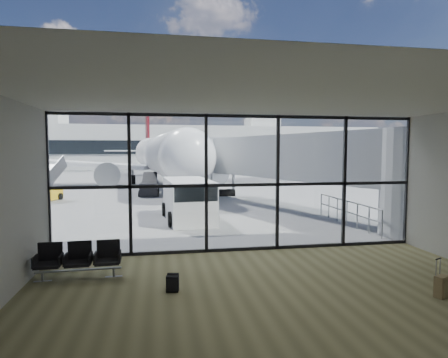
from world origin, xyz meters
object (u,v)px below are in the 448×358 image
object	(u,v)px
suitcase	(442,286)
belt_loader	(149,188)
mobile_stairs	(40,193)
seating_row	(79,258)
backpack	(172,283)
service_van	(188,200)
airliner	(160,155)

from	to	relation	value
suitcase	belt_loader	distance (m)	22.53
suitcase	belt_loader	bearing A→B (deg)	83.94
belt_loader	mobile_stairs	distance (m)	7.40
seating_row	backpack	world-z (taller)	seating_row
suitcase	service_van	size ratio (longest dim) A/B	0.19
seating_row	mobile_stairs	size ratio (longest dim) A/B	0.58
seating_row	airliner	distance (m)	29.77
backpack	mobile_stairs	size ratio (longest dim) A/B	0.12
suitcase	service_van	distance (m)	11.56
seating_row	suitcase	size ratio (longest dim) A/B	2.41
backpack	suitcase	size ratio (longest dim) A/B	0.48
airliner	belt_loader	xyz separation A→B (m)	(-0.83, -11.00, -2.36)
backpack	service_van	xyz separation A→B (m)	(1.09, 9.05, 0.80)
airliner	service_van	world-z (taller)	airliner
backpack	mobile_stairs	bearing A→B (deg)	124.98
service_van	seating_row	bearing A→B (deg)	-118.86
backpack	belt_loader	size ratio (longest dim) A/B	0.12
seating_row	airliner	bearing A→B (deg)	83.90
seating_row	suitcase	bearing A→B (deg)	-20.60
suitcase	service_van	xyz separation A→B (m)	(-4.89, 10.45, 0.74)
seating_row	service_van	bearing A→B (deg)	63.76
seating_row	suitcase	world-z (taller)	seating_row
belt_loader	mobile_stairs	size ratio (longest dim) A/B	0.97
belt_loader	service_van	bearing A→B (deg)	-77.56
seating_row	belt_loader	size ratio (longest dim) A/B	0.59
backpack	seating_row	bearing A→B (deg)	159.53
seating_row	airliner	world-z (taller)	airliner
suitcase	mobile_stairs	bearing A→B (deg)	102.15
mobile_stairs	service_van	bearing A→B (deg)	-24.85
backpack	suitcase	xyz separation A→B (m)	(5.97, -1.40, 0.06)
backpack	airliner	world-z (taller)	airliner
airliner	mobile_stairs	distance (m)	15.64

